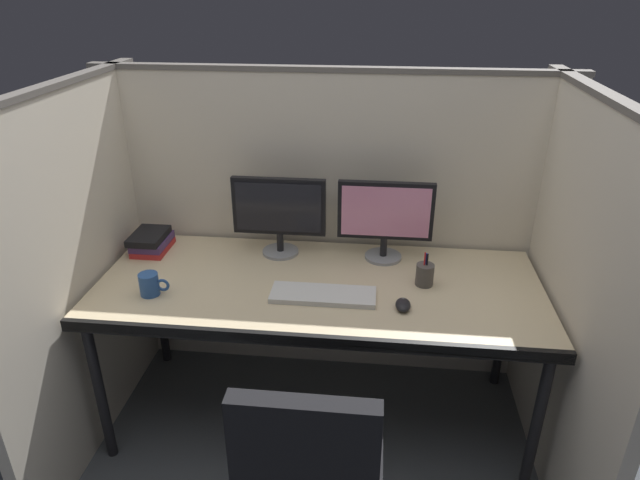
% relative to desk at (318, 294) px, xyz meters
% --- Properties ---
extents(ground_plane, '(8.00, 8.00, 0.00)m').
position_rel_desk_xyz_m(ground_plane, '(0.00, -0.29, -0.69)').
color(ground_plane, '#4C5156').
extents(cubicle_partition_rear, '(2.21, 0.06, 1.57)m').
position_rel_desk_xyz_m(cubicle_partition_rear, '(0.00, 0.46, 0.10)').
color(cubicle_partition_rear, beige).
rests_on(cubicle_partition_rear, ground).
extents(cubicle_partition_left, '(0.06, 1.41, 1.57)m').
position_rel_desk_xyz_m(cubicle_partition_left, '(-0.99, -0.09, 0.10)').
color(cubicle_partition_left, beige).
rests_on(cubicle_partition_left, ground).
extents(cubicle_partition_right, '(0.06, 1.41, 1.57)m').
position_rel_desk_xyz_m(cubicle_partition_right, '(0.99, -0.09, 0.10)').
color(cubicle_partition_right, beige).
rests_on(cubicle_partition_right, ground).
extents(desk, '(1.90, 0.80, 0.74)m').
position_rel_desk_xyz_m(desk, '(0.00, 0.00, 0.00)').
color(desk, beige).
rests_on(desk, ground).
extents(monitor_left, '(0.43, 0.17, 0.37)m').
position_rel_desk_xyz_m(monitor_left, '(-0.21, 0.27, 0.27)').
color(monitor_left, gray).
rests_on(monitor_left, desk).
extents(monitor_right, '(0.43, 0.17, 0.37)m').
position_rel_desk_xyz_m(monitor_right, '(0.27, 0.27, 0.27)').
color(monitor_right, gray).
rests_on(monitor_right, desk).
extents(keyboard_main, '(0.43, 0.15, 0.02)m').
position_rel_desk_xyz_m(keyboard_main, '(0.03, -0.10, 0.06)').
color(keyboard_main, silver).
rests_on(keyboard_main, desk).
extents(computer_mouse, '(0.06, 0.10, 0.04)m').
position_rel_desk_xyz_m(computer_mouse, '(0.35, -0.15, 0.07)').
color(computer_mouse, black).
rests_on(computer_mouse, desk).
extents(pen_cup, '(0.08, 0.08, 0.15)m').
position_rel_desk_xyz_m(pen_cup, '(0.45, 0.05, 0.10)').
color(pen_cup, '#4C4742').
rests_on(pen_cup, desk).
extents(book_stack, '(0.16, 0.22, 0.09)m').
position_rel_desk_xyz_m(book_stack, '(-0.83, 0.24, 0.09)').
color(book_stack, '#B22626').
rests_on(book_stack, desk).
extents(coffee_mug, '(0.13, 0.08, 0.09)m').
position_rel_desk_xyz_m(coffee_mug, '(-0.68, -0.16, 0.10)').
color(coffee_mug, '#264C8C').
rests_on(coffee_mug, desk).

